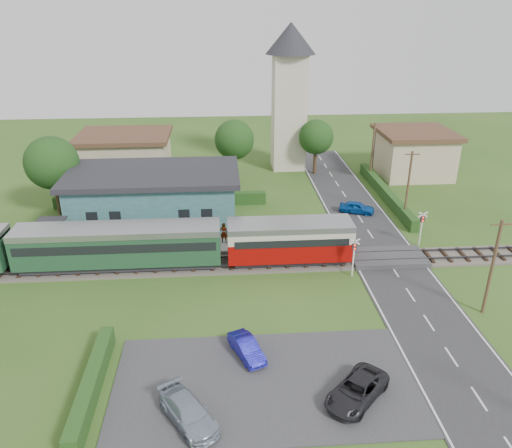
{
  "coord_description": "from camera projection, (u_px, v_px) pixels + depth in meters",
  "views": [
    {
      "loc": [
        -3.56,
        -33.87,
        19.74
      ],
      "look_at": [
        -0.84,
        4.0,
        2.75
      ],
      "focal_mm": 35.0,
      "sensor_mm": 36.0,
      "label": 1
    }
  ],
  "objects": [
    {
      "name": "ground",
      "position": [
        270.0,
        276.0,
        39.13
      ],
      "size": [
        120.0,
        120.0,
        0.0
      ],
      "primitive_type": "plane",
      "color": "#2D4C19"
    },
    {
      "name": "railway_track",
      "position": [
        268.0,
        263.0,
        40.9
      ],
      "size": [
        76.0,
        3.2,
        0.49
      ],
      "color": "#4C443D",
      "rests_on": "ground"
    },
    {
      "name": "road",
      "position": [
        395.0,
        272.0,
        39.77
      ],
      "size": [
        6.0,
        70.0,
        0.05
      ],
      "primitive_type": "cube",
      "color": "#28282B",
      "rests_on": "ground"
    },
    {
      "name": "car_park",
      "position": [
        265.0,
        384.0,
        28.09
      ],
      "size": [
        17.0,
        9.0,
        0.08
      ],
      "primitive_type": "cube",
      "color": "#333335",
      "rests_on": "ground"
    },
    {
      "name": "crossing_deck",
      "position": [
        387.0,
        258.0,
        41.51
      ],
      "size": [
        6.2,
        3.4,
        0.45
      ],
      "primitive_type": "cube",
      "color": "#333335",
      "rests_on": "ground"
    },
    {
      "name": "platform",
      "position": [
        149.0,
        248.0,
        43.12
      ],
      "size": [
        30.0,
        3.0,
        0.45
      ],
      "primitive_type": "cube",
      "color": "gray",
      "rests_on": "ground"
    },
    {
      "name": "equipment_hut",
      "position": [
        52.0,
        235.0,
        41.97
      ],
      "size": [
        2.3,
        2.3,
        2.55
      ],
      "color": "beige",
      "rests_on": "platform"
    },
    {
      "name": "station_building",
      "position": [
        155.0,
        197.0,
        47.38
      ],
      "size": [
        16.0,
        9.0,
        5.3
      ],
      "color": "#315759",
      "rests_on": "ground"
    },
    {
      "name": "train",
      "position": [
        77.0,
        246.0,
        39.07
      ],
      "size": [
        43.2,
        2.9,
        3.4
      ],
      "color": "#232328",
      "rests_on": "ground"
    },
    {
      "name": "church_tower",
      "position": [
        290.0,
        87.0,
        60.77
      ],
      "size": [
        6.0,
        6.0,
        17.6
      ],
      "color": "beige",
      "rests_on": "ground"
    },
    {
      "name": "house_west",
      "position": [
        126.0,
        156.0,
        59.76
      ],
      "size": [
        10.8,
        8.8,
        5.5
      ],
      "color": "tan",
      "rests_on": "ground"
    },
    {
      "name": "house_east",
      "position": [
        413.0,
        152.0,
        61.15
      ],
      "size": [
        8.8,
        8.8,
        5.5
      ],
      "color": "tan",
      "rests_on": "ground"
    },
    {
      "name": "hedge_carpark",
      "position": [
        92.0,
        384.0,
        27.24
      ],
      "size": [
        0.8,
        9.0,
        1.2
      ],
      "primitive_type": "cube",
      "color": "#193814",
      "rests_on": "ground"
    },
    {
      "name": "hedge_roadside",
      "position": [
        385.0,
        193.0,
        54.38
      ],
      "size": [
        0.8,
        18.0,
        1.2
      ],
      "primitive_type": "cube",
      "color": "#193814",
      "rests_on": "ground"
    },
    {
      "name": "hedge_station",
      "position": [
        161.0,
        200.0,
        52.32
      ],
      "size": [
        22.0,
        0.8,
        1.3
      ],
      "primitive_type": "cube",
      "color": "#193814",
      "rests_on": "ground"
    },
    {
      "name": "tree_a",
      "position": [
        52.0,
        163.0,
        48.36
      ],
      "size": [
        5.2,
        5.2,
        8.0
      ],
      "color": "#332316",
      "rests_on": "ground"
    },
    {
      "name": "tree_b",
      "position": [
        234.0,
        140.0,
        57.89
      ],
      "size": [
        4.6,
        4.6,
        7.34
      ],
      "color": "#332316",
      "rests_on": "ground"
    },
    {
      "name": "tree_c",
      "position": [
        316.0,
        137.0,
        60.51
      ],
      "size": [
        4.2,
        4.2,
        6.78
      ],
      "color": "#332316",
      "rests_on": "ground"
    },
    {
      "name": "utility_pole_b",
      "position": [
        492.0,
        267.0,
        33.12
      ],
      "size": [
        1.4,
        0.22,
        7.0
      ],
      "color": "#473321",
      "rests_on": "ground"
    },
    {
      "name": "utility_pole_c",
      "position": [
        408.0,
        185.0,
        47.68
      ],
      "size": [
        1.4,
        0.22,
        7.0
      ],
      "color": "#473321",
      "rests_on": "ground"
    },
    {
      "name": "utility_pole_d",
      "position": [
        372.0,
        151.0,
        58.61
      ],
      "size": [
        1.4,
        0.22,
        7.0
      ],
      "color": "#473321",
      "rests_on": "ground"
    },
    {
      "name": "crossing_signal_near",
      "position": [
        354.0,
        252.0,
        38.3
      ],
      "size": [
        0.84,
        0.28,
        3.28
      ],
      "color": "silver",
      "rests_on": "ground"
    },
    {
      "name": "crossing_signal_far",
      "position": [
        422.0,
        224.0,
        43.15
      ],
      "size": [
        0.84,
        0.28,
        3.28
      ],
      "color": "silver",
      "rests_on": "ground"
    },
    {
      "name": "streetlamp_west",
      "position": [
        53.0,
        168.0,
        54.65
      ],
      "size": [
        0.3,
        0.3,
        5.15
      ],
      "color": "#3F3F47",
      "rests_on": "ground"
    },
    {
      "name": "streetlamp_east",
      "position": [
        375.0,
        145.0,
        63.52
      ],
      "size": [
        0.3,
        0.3,
        5.15
      ],
      "color": "#3F3F47",
      "rests_on": "ground"
    },
    {
      "name": "car_on_road",
      "position": [
        357.0,
        207.0,
        50.53
      ],
      "size": [
        3.77,
        2.54,
        1.19
      ],
      "primitive_type": "imported",
      "rotation": [
        0.0,
        0.0,
        1.21
      ],
      "color": "#0B459A",
      "rests_on": "road"
    },
    {
      "name": "car_park_blue",
      "position": [
        247.0,
        348.0,
        30.07
      ],
      "size": [
        2.35,
        3.5,
        1.09
      ],
      "primitive_type": "imported",
      "rotation": [
        0.0,
        0.0,
        0.4
      ],
      "color": "#19189D",
      "rests_on": "car_park"
    },
    {
      "name": "car_park_silver",
      "position": [
        188.0,
        412.0,
        25.28
      ],
      "size": [
        3.68,
        4.46,
        1.22
      ],
      "primitive_type": "imported",
      "rotation": [
        0.0,
        0.0,
        0.56
      ],
      "color": "#8B97A9",
      "rests_on": "car_park"
    },
    {
      "name": "car_park_dark",
      "position": [
        357.0,
        390.0,
        26.71
      ],
      "size": [
        4.43,
        4.5,
        1.2
      ],
      "primitive_type": "imported",
      "rotation": [
        0.0,
        0.0,
        -0.76
      ],
      "color": "black",
      "rests_on": "car_park"
    },
    {
      "name": "pedestrian_near",
      "position": [
        224.0,
        233.0,
        43.21
      ],
      "size": [
        0.77,
        0.59,
        1.88
      ],
      "primitive_type": "imported",
      "rotation": [
        0.0,
        0.0,
        2.92
      ],
      "color": "gray",
      "rests_on": "platform"
    },
    {
      "name": "pedestrian_far",
      "position": [
        90.0,
        242.0,
        41.96
      ],
      "size": [
        0.78,
        0.89,
        1.55
      ],
      "primitive_type": "imported",
      "rotation": [
        0.0,
        0.0,
        1.85
      ],
      "color": "gray",
      "rests_on": "platform"
    }
  ]
}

